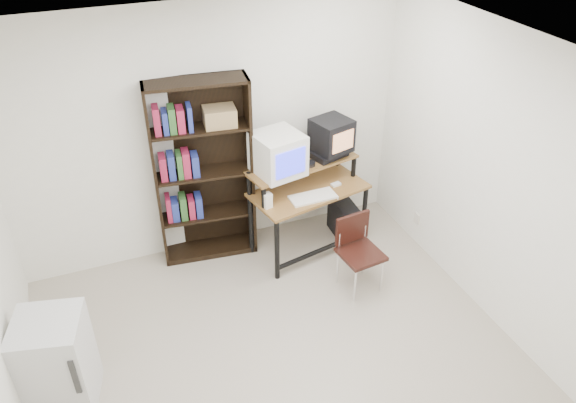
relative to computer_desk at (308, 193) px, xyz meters
name	(u,v)px	position (x,y,z in m)	size (l,w,h in m)	color
floor	(286,371)	(-0.85, -1.51, -0.69)	(4.00, 4.00, 0.01)	#B9AD99
ceiling	(286,72)	(-0.85, -1.51, 1.91)	(4.00, 4.00, 0.01)	white
back_wall	(211,133)	(-0.85, 0.49, 0.61)	(4.00, 0.01, 2.60)	white
right_wall	(510,192)	(1.15, -1.51, 0.61)	(0.01, 4.00, 2.60)	white
computer_desk	(308,193)	(0.00, 0.00, 0.00)	(1.28, 0.81, 0.98)	olive
crt_monitor	(278,154)	(-0.31, 0.04, 0.49)	(0.52, 0.52, 0.42)	white
vcr	(328,154)	(0.29, 0.14, 0.32)	(0.36, 0.26, 0.08)	black
crt_tv	(332,135)	(0.32, 0.14, 0.53)	(0.44, 0.43, 0.34)	black
cd_spindle	(309,164)	(0.03, 0.04, 0.31)	(0.12, 0.12, 0.05)	#26262B
keyboard	(313,198)	(-0.02, -0.18, 0.05)	(0.47, 0.21, 0.04)	white
mousepad	(337,186)	(0.31, -0.06, 0.04)	(0.22, 0.18, 0.01)	black
mouse	(336,185)	(0.30, -0.05, 0.06)	(0.10, 0.06, 0.03)	white
desk_speaker	(267,201)	(-0.50, -0.17, 0.12)	(0.08, 0.07, 0.17)	white
pc_tower	(343,219)	(0.46, 0.04, -0.48)	(0.20, 0.45, 0.42)	black
school_chair	(358,246)	(0.20, -0.75, -0.22)	(0.42, 0.42, 0.76)	black
bookshelf	(203,170)	(-1.00, 0.35, 0.30)	(1.00, 0.43, 1.93)	black
mini_fridge	(57,363)	(-2.57, -1.12, -0.27)	(0.59, 0.60, 0.83)	silver
wall_outlet	(417,218)	(1.14, -0.36, -0.39)	(0.02, 0.08, 0.12)	beige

